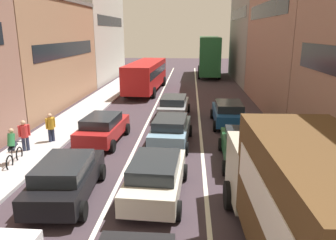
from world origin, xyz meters
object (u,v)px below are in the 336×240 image
object	(u,v)px
hatchback_centre_lane_third	(171,130)
bus_mid_queue_primary	(146,74)
sedan_left_lane_third	(103,128)
cyclist_on_sidewalk	(13,148)
wagon_left_lane_second	(66,178)
removalist_box_truck	(302,200)
bus_far_queue_secondary	(209,54)
pedestrian_mid_sidewalk	(51,127)
sedan_centre_lane_second	(156,176)
coupe_centre_lane_fourth	(174,106)
sedan_right_lane_behind_truck	(244,146)
wagon_right_lane_far	(228,113)
pedestrian_far_sidewalk	(25,135)

from	to	relation	value
hatchback_centre_lane_third	bus_mid_queue_primary	distance (m)	15.73
sedan_left_lane_third	cyclist_on_sidewalk	bearing A→B (deg)	141.57
hatchback_centre_lane_third	wagon_left_lane_second	bearing A→B (deg)	154.59
removalist_box_truck	bus_far_queue_secondary	world-z (taller)	bus_far_queue_secondary
pedestrian_mid_sidewalk	hatchback_centre_lane_third	bearing A→B (deg)	-139.09
wagon_left_lane_second	pedestrian_mid_sidewalk	bearing A→B (deg)	24.33
sedan_centre_lane_second	removalist_box_truck	bearing A→B (deg)	-130.23
hatchback_centre_lane_third	sedan_left_lane_third	distance (m)	3.62
sedan_left_lane_third	pedestrian_mid_sidewalk	bearing A→B (deg)	103.42
bus_mid_queue_primary	cyclist_on_sidewalk	bearing A→B (deg)	172.79
coupe_centre_lane_fourth	sedan_right_lane_behind_truck	xyz separation A→B (m)	(3.55, -7.94, 0.00)
wagon_left_lane_second	wagon_right_lane_far	distance (m)	12.02
hatchback_centre_lane_third	pedestrian_mid_sidewalk	bearing A→B (deg)	96.91
cyclist_on_sidewalk	pedestrian_far_sidewalk	bearing A→B (deg)	2.56
coupe_centre_lane_fourth	wagon_right_lane_far	bearing A→B (deg)	-112.60
sedan_centre_lane_second	pedestrian_far_sidewalk	bearing A→B (deg)	63.08
pedestrian_mid_sidewalk	pedestrian_far_sidewalk	world-z (taller)	same
bus_far_queue_secondary	wagon_left_lane_second	bearing A→B (deg)	169.99
bus_mid_queue_primary	pedestrian_far_sidewalk	world-z (taller)	bus_mid_queue_primary
sedan_left_lane_third	coupe_centre_lane_fourth	distance (m)	6.55
pedestrian_far_sidewalk	sedan_left_lane_third	bearing A→B (deg)	-93.98
bus_mid_queue_primary	wagon_right_lane_far	bearing A→B (deg)	-146.31
sedan_centre_lane_second	sedan_right_lane_behind_truck	size ratio (longest dim) A/B	1.01
hatchback_centre_lane_third	pedestrian_far_sidewalk	bearing A→B (deg)	107.92
wagon_left_lane_second	sedan_left_lane_third	xyz separation A→B (m)	(-0.31, 6.10, 0.00)
sedan_centre_lane_second	hatchback_centre_lane_third	bearing A→B (deg)	1.03
sedan_right_lane_behind_truck	cyclist_on_sidewalk	bearing A→B (deg)	97.48
bus_far_queue_secondary	hatchback_centre_lane_third	bearing A→B (deg)	174.28
sedan_right_lane_behind_truck	removalist_box_truck	bearing A→B (deg)	-176.71
cyclist_on_sidewalk	bus_far_queue_secondary	bearing A→B (deg)	-24.68
sedan_right_lane_behind_truck	bus_far_queue_secondary	distance (m)	29.94
sedan_left_lane_third	bus_mid_queue_primary	bearing A→B (deg)	2.35
removalist_box_truck	coupe_centre_lane_fourth	world-z (taller)	removalist_box_truck
wagon_right_lane_far	pedestrian_far_sidewalk	bearing A→B (deg)	118.95
coupe_centre_lane_fourth	cyclist_on_sidewalk	xyz separation A→B (m)	(-6.59, -8.98, 0.05)
sedan_centre_lane_second	coupe_centre_lane_fourth	xyz separation A→B (m)	(0.06, 11.30, 0.00)
pedestrian_mid_sidewalk	pedestrian_far_sidewalk	bearing A→B (deg)	101.56
pedestrian_far_sidewalk	bus_far_queue_secondary	bearing A→B (deg)	-52.82
removalist_box_truck	wagon_left_lane_second	distance (m)	7.75
wagon_left_lane_second	coupe_centre_lane_fourth	distance (m)	12.06
bus_far_queue_secondary	pedestrian_far_sidewalk	size ratio (longest dim) A/B	6.36
hatchback_centre_lane_third	sedan_right_lane_behind_truck	distance (m)	4.14
bus_mid_queue_primary	pedestrian_mid_sidewalk	xyz separation A→B (m)	(-2.93, -15.72, -0.81)
coupe_centre_lane_fourth	wagon_right_lane_far	xyz separation A→B (m)	(3.54, -1.68, 0.00)
sedan_centre_lane_second	cyclist_on_sidewalk	xyz separation A→B (m)	(-6.53, 2.32, 0.05)
wagon_left_lane_second	cyclist_on_sidewalk	size ratio (longest dim) A/B	2.55
sedan_centre_lane_second	coupe_centre_lane_fourth	distance (m)	11.30
bus_mid_queue_primary	bus_far_queue_secondary	distance (m)	13.98
sedan_right_lane_behind_truck	pedestrian_far_sidewalk	size ratio (longest dim) A/B	2.62
removalist_box_truck	pedestrian_far_sidewalk	size ratio (longest dim) A/B	4.68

